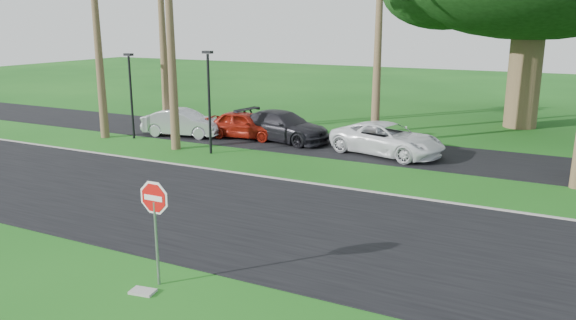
% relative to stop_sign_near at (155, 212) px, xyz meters
% --- Properties ---
extents(ground, '(120.00, 120.00, 0.00)m').
position_rel_stop_sign_near_xyz_m(ground, '(-0.50, 3.00, -1.77)').
color(ground, '#134912').
rests_on(ground, ground).
extents(road, '(120.00, 8.00, 0.02)m').
position_rel_stop_sign_near_xyz_m(road, '(-0.50, 5.00, -1.76)').
color(road, black).
rests_on(road, ground).
extents(parking_strip, '(120.00, 5.00, 0.02)m').
position_rel_stop_sign_near_xyz_m(parking_strip, '(-0.50, 15.50, -1.76)').
color(parking_strip, black).
rests_on(parking_strip, ground).
extents(curb, '(120.00, 0.12, 0.06)m').
position_rel_stop_sign_near_xyz_m(curb, '(-0.50, 9.05, -1.74)').
color(curb, gray).
rests_on(curb, ground).
extents(stop_sign_near, '(1.05, 0.07, 2.62)m').
position_rel_stop_sign_near_xyz_m(stop_sign_near, '(0.00, 0.00, 0.00)').
color(stop_sign_near, gray).
rests_on(stop_sign_near, ground).
extents(streetlight_left, '(0.45, 0.25, 4.34)m').
position_rel_stop_sign_near_xyz_m(streetlight_left, '(-12.00, 12.50, 0.72)').
color(streetlight_left, black).
rests_on(streetlight_left, ground).
extents(streetlight_right, '(0.45, 0.25, 4.64)m').
position_rel_stop_sign_near_xyz_m(streetlight_right, '(-6.50, 11.50, 0.88)').
color(streetlight_right, black).
rests_on(streetlight_right, ground).
extents(car_silver, '(4.46, 2.23, 1.41)m').
position_rel_stop_sign_near_xyz_m(car_silver, '(-10.03, 14.10, -1.07)').
color(car_silver, '#AAADB1').
rests_on(car_silver, ground).
extents(car_red, '(4.27, 2.04, 1.41)m').
position_rel_stop_sign_near_xyz_m(car_red, '(-6.88, 15.12, -1.07)').
color(car_red, maroon).
rests_on(car_red, ground).
extents(car_dark, '(5.40, 2.93, 1.49)m').
position_rel_stop_sign_near_xyz_m(car_dark, '(-4.80, 15.40, -1.03)').
color(car_dark, black).
rests_on(car_dark, ground).
extents(car_minivan, '(5.61, 3.57, 1.44)m').
position_rel_stop_sign_near_xyz_m(car_minivan, '(0.82, 14.84, -1.05)').
color(car_minivan, white).
rests_on(car_minivan, ground).
extents(utility_slab, '(0.60, 0.43, 0.06)m').
position_rel_stop_sign_near_xyz_m(utility_slab, '(-0.05, -0.50, -1.74)').
color(utility_slab, '#9E9D96').
rests_on(utility_slab, ground).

